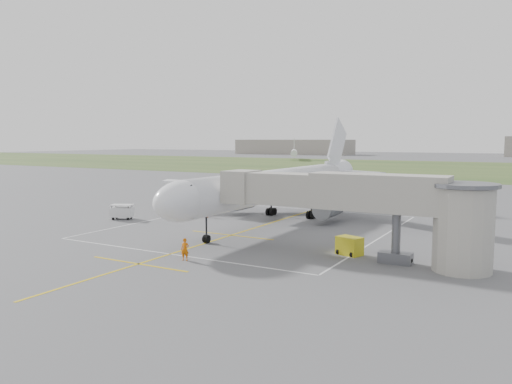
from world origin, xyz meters
The scene contains 11 objects.
ground centered at (0.00, 0.00, 0.00)m, with size 700.00×700.00×0.00m, color #525254.
grass_strip centered at (0.00, 130.00, 0.01)m, with size 700.00×120.00×0.02m, color #334C21.
apron_markings centered at (0.00, -5.82, 0.01)m, with size 28.20×60.00×0.01m.
airliner centered at (0.00, 0.75, 4.39)m, with size 38.93×46.75×13.52m.
jet_bridge centered at (15.72, -13.50, 4.74)m, with size 23.40×5.00×7.20m.
gpu_unit centered at (13.76, -12.50, 0.78)m, with size 2.46×2.05×1.59m.
baggage_cart centered at (-17.70, -7.81, 0.95)m, with size 3.08×2.54×1.85m.
ramp_worker_nose centered at (2.53, -21.17, 0.93)m, with size 0.68×0.45×1.86m, color #D66006.
ramp_worker_wing centered at (-9.17, -1.24, 0.80)m, with size 0.78×0.61×1.60m, color #F75907.
distant_hangars centered at (-16.15, 265.19, 5.17)m, with size 345.00×49.00×12.00m.
distant_aircraft centered at (-0.83, 173.27, 3.59)m, with size 176.07×30.36×8.85m.
Camera 1 is at (27.71, -53.61, 9.99)m, focal length 35.00 mm.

